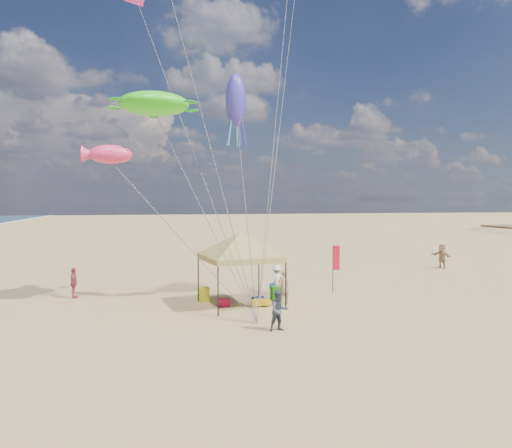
% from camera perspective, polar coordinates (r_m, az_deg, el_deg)
% --- Properties ---
extents(ground, '(280.00, 280.00, 0.00)m').
position_cam_1_polar(ground, '(19.96, 1.85, -11.99)').
color(ground, tan).
rests_on(ground, ground).
extents(canopy_tent, '(6.56, 6.56, 4.10)m').
position_cam_1_polar(canopy_tent, '(23.24, -1.87, -1.32)').
color(canopy_tent, black).
rests_on(canopy_tent, ground).
extents(feather_flag, '(0.41, 0.05, 2.66)m').
position_cam_1_polar(feather_flag, '(26.80, 9.36, -4.27)').
color(feather_flag, black).
rests_on(feather_flag, ground).
extents(cooler_red, '(0.54, 0.38, 0.38)m').
position_cam_1_polar(cooler_red, '(23.47, -3.82, -9.24)').
color(cooler_red, '#C00F34').
rests_on(cooler_red, ground).
extents(cooler_blue, '(0.54, 0.38, 0.38)m').
position_cam_1_polar(cooler_blue, '(27.63, 2.25, -7.37)').
color(cooler_blue, '#13419C').
rests_on(cooler_blue, ground).
extents(bag_navy, '(0.69, 0.54, 0.36)m').
position_cam_1_polar(bag_navy, '(24.07, 0.24, -8.95)').
color(bag_navy, '#0D153A').
rests_on(bag_navy, ground).
extents(bag_orange, '(0.54, 0.69, 0.36)m').
position_cam_1_polar(bag_orange, '(26.42, -6.17, -7.89)').
color(bag_orange, orange).
rests_on(bag_orange, ground).
extents(chair_green, '(0.50, 0.50, 0.70)m').
position_cam_1_polar(chair_green, '(24.82, 2.39, -8.19)').
color(chair_green, '#268919').
rests_on(chair_green, ground).
extents(chair_yellow, '(0.50, 0.50, 0.70)m').
position_cam_1_polar(chair_yellow, '(24.61, -6.14, -8.30)').
color(chair_yellow, gold).
rests_on(chair_yellow, ground).
extents(crate_grey, '(0.34, 0.30, 0.28)m').
position_cam_1_polar(crate_grey, '(23.42, 0.09, -9.39)').
color(crate_grey, gray).
rests_on(crate_grey, ground).
extents(beach_cart, '(0.90, 0.50, 0.24)m').
position_cam_1_polar(beach_cart, '(23.47, 0.60, -9.21)').
color(beach_cart, yellow).
rests_on(beach_cart, ground).
extents(person_near_a, '(0.70, 0.54, 1.70)m').
position_cam_1_polar(person_near_a, '(23.85, 3.27, -7.43)').
color(person_near_a, tan).
rests_on(person_near_a, ground).
extents(person_near_b, '(0.88, 0.74, 1.60)m').
position_cam_1_polar(person_near_b, '(19.13, 2.74, -10.19)').
color(person_near_b, '#3C4252').
rests_on(person_near_b, ground).
extents(person_near_c, '(1.13, 0.85, 1.56)m').
position_cam_1_polar(person_near_c, '(26.40, 2.44, -6.56)').
color(person_near_c, white).
rests_on(person_near_c, ground).
extents(person_far_a, '(0.41, 0.95, 1.61)m').
position_cam_1_polar(person_far_a, '(26.98, -20.70, -6.49)').
color(person_far_a, '#B6464E').
rests_on(person_far_a, ground).
extents(person_far_c, '(1.03, 1.78, 1.83)m').
position_cam_1_polar(person_far_c, '(38.39, 21.09, -3.55)').
color(person_far_c, tan).
rests_on(person_far_c, ground).
extents(turtle_kite, '(4.09, 3.72, 1.11)m').
position_cam_1_polar(turtle_kite, '(24.10, -11.94, 13.70)').
color(turtle_kite, '#31E319').
rests_on(turtle_kite, ground).
extents(fish_kite, '(2.06, 1.11, 0.89)m').
position_cam_1_polar(fish_kite, '(23.70, -16.76, 7.88)').
color(fish_kite, '#FF346F').
rests_on(fish_kite, ground).
extents(squid_kite, '(1.26, 1.26, 2.49)m').
position_cam_1_polar(squid_kite, '(23.22, -2.41, 14.36)').
color(squid_kite, '#3D31A4').
rests_on(squid_kite, ground).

